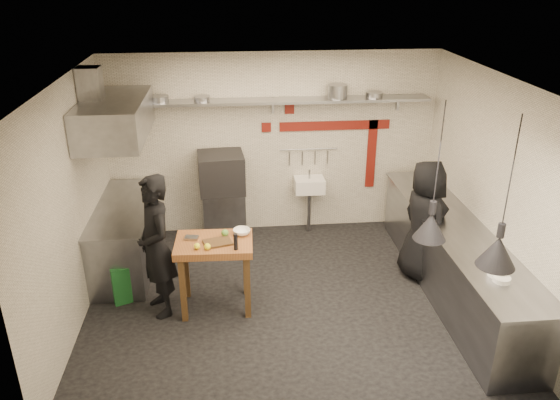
{
  "coord_description": "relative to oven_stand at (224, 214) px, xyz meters",
  "views": [
    {
      "loc": [
        -0.65,
        -5.88,
        3.98
      ],
      "look_at": [
        -0.06,
        0.3,
        1.26
      ],
      "focal_mm": 35.0,
      "sensor_mm": 36.0,
      "label": 1
    }
  ],
  "objects": [
    {
      "name": "veg_ball",
      "position": [
        0.04,
        -1.74,
        0.57
      ],
      "size": [
        0.12,
        0.12,
        0.09
      ],
      "primitive_type": "sphere",
      "rotation": [
        0.0,
        0.0,
        -0.39
      ],
      "color": "#5D9837",
      "rests_on": "prep_table"
    },
    {
      "name": "pepper_mill",
      "position": [
        0.16,
        -2.08,
        0.62
      ],
      "size": [
        0.06,
        0.06,
        0.2
      ],
      "primitive_type": "cylinder",
      "rotation": [
        0.0,
        0.0,
        -0.13
      ],
      "color": "black",
      "rests_on": "prep_table"
    },
    {
      "name": "combi_oven",
      "position": [
        -0.01,
        0.0,
        0.69
      ],
      "size": [
        0.71,
        0.67,
        0.58
      ],
      "primitive_type": "cube",
      "rotation": [
        0.0,
        0.0,
        0.08
      ],
      "color": "black",
      "rests_on": "oven_stand"
    },
    {
      "name": "bowl",
      "position": [
        0.24,
        -1.7,
        0.55
      ],
      "size": [
        0.22,
        0.22,
        0.07
      ],
      "primitive_type": "imported",
      "rotation": [
        0.0,
        0.0,
        -0.03
      ],
      "color": "white",
      "rests_on": "prep_table"
    },
    {
      "name": "lemon_a",
      "position": [
        -0.29,
        -2.03,
        0.56
      ],
      "size": [
        0.08,
        0.08,
        0.07
      ],
      "primitive_type": "sphere",
      "rotation": [
        0.0,
        0.0,
        0.17
      ],
      "color": "#FEFF1C",
      "rests_on": "prep_table"
    },
    {
      "name": "pan_mid_left",
      "position": [
        -0.24,
        0.15,
        1.78
      ],
      "size": [
        0.27,
        0.27,
        0.07
      ],
      "primitive_type": "cylinder",
      "rotation": [
        0.0,
        0.0,
        0.15
      ],
      "color": "gray",
      "rests_on": "back_shelf"
    },
    {
      "name": "floor",
      "position": [
        0.79,
        -1.77,
        -0.4
      ],
      "size": [
        5.0,
        5.0,
        0.0
      ],
      "primitive_type": "plane",
      "color": "black",
      "rests_on": "ground"
    },
    {
      "name": "hand_sink",
      "position": [
        1.34,
        0.15,
        0.38
      ],
      "size": [
        0.46,
        0.34,
        0.22
      ],
      "primitive_type": "cube",
      "color": "white",
      "rests_on": "wall_back"
    },
    {
      "name": "counter_left_top",
      "position": [
        -1.36,
        -0.72,
        0.52
      ],
      "size": [
        0.76,
        2.0,
        0.03
      ],
      "primitive_type": "cube",
      "color": "gray",
      "rests_on": "counter_left"
    },
    {
      "name": "counter_right",
      "position": [
        2.94,
        -1.77,
        0.05
      ],
      "size": [
        0.7,
        3.8,
        0.9
      ],
      "primitive_type": "cube",
      "color": "gray",
      "rests_on": "floor"
    },
    {
      "name": "red_band_vert",
      "position": [
        2.34,
        0.31,
        0.8
      ],
      "size": [
        0.14,
        0.02,
        1.1
      ],
      "primitive_type": "cube",
      "color": "maroon",
      "rests_on": "wall_back"
    },
    {
      "name": "oven_door",
      "position": [
        0.0,
        -0.28,
        0.69
      ],
      "size": [
        0.44,
        0.06,
        0.46
      ],
      "primitive_type": "cube",
      "rotation": [
        0.0,
        0.0,
        0.08
      ],
      "color": "maroon",
      "rests_on": "combi_oven"
    },
    {
      "name": "shelf_bracket_left",
      "position": [
        -1.11,
        0.3,
        1.62
      ],
      "size": [
        0.04,
        0.06,
        0.24
      ],
      "primitive_type": "cube",
      "color": "gray",
      "rests_on": "wall_back"
    },
    {
      "name": "hood_duct",
      "position": [
        -1.56,
        -0.72,
        2.15
      ],
      "size": [
        0.28,
        0.28,
        0.5
      ],
      "primitive_type": "cube",
      "color": "gray",
      "rests_on": "ceiling"
    },
    {
      "name": "small_bowl_right",
      "position": [
        2.89,
        -3.04,
        0.56
      ],
      "size": [
        0.23,
        0.23,
        0.05
      ],
      "primitive_type": "cylinder",
      "rotation": [
        0.0,
        0.0,
        0.26
      ],
      "color": "white",
      "rests_on": "counter_right_top"
    },
    {
      "name": "oven_stand",
      "position": [
        0.0,
        0.0,
        0.0
      ],
      "size": [
        0.67,
        0.62,
        0.8
      ],
      "primitive_type": "cube",
      "rotation": [
        0.0,
        0.0,
        0.08
      ],
      "color": "gray",
      "rests_on": "floor"
    },
    {
      "name": "pan_far_left",
      "position": [
        -0.84,
        0.15,
        1.79
      ],
      "size": [
        0.28,
        0.28,
        0.09
      ],
      "primitive_type": "cylinder",
      "rotation": [
        0.0,
        0.0,
        -0.1
      ],
      "color": "gray",
      "rests_on": "back_shelf"
    },
    {
      "name": "pan_right",
      "position": [
        2.28,
        0.15,
        1.78
      ],
      "size": [
        0.3,
        0.3,
        0.08
      ],
      "primitive_type": "cylinder",
      "rotation": [
        0.0,
        0.0,
        0.21
      ],
      "color": "gray",
      "rests_on": "back_shelf"
    },
    {
      "name": "red_tile_a",
      "position": [
        1.04,
        0.31,
        1.55
      ],
      "size": [
        0.14,
        0.02,
        0.14
      ],
      "primitive_type": "cube",
      "color": "maroon",
      "rests_on": "wall_back"
    },
    {
      "name": "back_shelf",
      "position": [
        0.79,
        0.15,
        1.72
      ],
      "size": [
        4.6,
        0.34,
        0.04
      ],
      "primitive_type": "cube",
      "color": "gray",
      "rests_on": "wall_back"
    },
    {
      "name": "shelf_bracket_right",
      "position": [
        2.69,
        0.3,
        1.62
      ],
      "size": [
        0.04,
        0.06,
        0.24
      ],
      "primitive_type": "cube",
      "color": "gray",
      "rests_on": "wall_back"
    },
    {
      "name": "utensil_rail",
      "position": [
        1.34,
        0.29,
        0.92
      ],
      "size": [
        0.9,
        0.02,
        0.02
      ],
      "primitive_type": "cylinder",
      "rotation": [
        0.0,
        1.57,
        0.0
      ],
      "color": "gray",
      "rests_on": "wall_back"
    },
    {
      "name": "wall_back",
      "position": [
        0.79,
        0.33,
        1.0
      ],
      "size": [
        5.0,
        0.04,
        2.8
      ],
      "primitive_type": "cube",
      "color": "silver",
      "rests_on": "floor"
    },
    {
      "name": "chef_right",
      "position": [
        2.66,
        -1.38,
        0.43
      ],
      "size": [
        0.74,
        0.93,
        1.67
      ],
      "primitive_type": "imported",
      "rotation": [
        0.0,
        0.0,
        1.86
      ],
      "color": "black",
      "rests_on": "floor"
    },
    {
      "name": "heat_lamp_far",
      "position": [
        2.61,
        -3.35,
        1.66
      ],
      "size": [
        0.46,
        0.46,
        1.49
      ],
      "primitive_type": null,
      "rotation": [
        0.0,
        0.0,
        -0.29
      ],
      "color": "black",
      "rests_on": "ceiling"
    },
    {
      "name": "red_band_horiz",
      "position": [
        1.74,
        0.31,
        1.28
      ],
      "size": [
        1.7,
        0.02,
        0.14
      ],
      "primitive_type": "cube",
      "color": "maroon",
      "rests_on": "wall_back"
    },
    {
      "name": "cutting_board",
      "position": [
        -0.05,
        -1.91,
        0.53
      ],
      "size": [
        0.37,
        0.3,
        0.02
      ],
      "primitive_type": "cube",
      "rotation": [
        0.0,
        0.0,
        0.26
      ],
      "color": "#4E361C",
      "rests_on": "prep_table"
    },
    {
      "name": "lemon_b",
      "position": [
        -0.17,
        -2.05,
        0.56
      ],
      "size": [
        0.09,
        0.09,
        0.08
      ],
      "primitive_type": "sphere",
      "rotation": [
        0.0,
        0.0,
        -0.16
      ],
      "color": "#FEFF1C",
      "rests_on": "prep_table"
    },
    {
      "name": "red_tile_b",
      "position": [
        0.69,
        0.31,
        1.28
      ],
      "size": [
        0.14,
        0.02,
        0.14
      ],
      "primitive_type": "cube",
      "color": "maroon",
      "rests_on": "wall_back"
    },
    {
      "name": "sink_tap",
      "position": [
        1.34,
        0.15,
        0.56
      ],
      "size": [
        0.03,
        0.03,
        0.14
      ],
      "primitive_type": "cylinder",
      "color": "gray",
      "rests_on": "hand_sink"
    },
    {
      "name": "oven_glass",
      "position": [
        0.01,
        -0.28,
        0.69
      ],
      "size": [
        0.36,
        0.04,
        0.34
      ],
      "primitive_type": "cube",
      "rotation": [
        0.0,
        0.0,
        0.08
      ],
      "color": "black",
      "rests_on": "oven_door"
    },
    {
      "name": "chef_left",
      "position": [
        -0.78,
        -1.87,
        0.49
      ],
      "size": [
        0.66,
        0.77,
        1.78
      ],
      "primitive_type": "imported",
      "rotation": [
        0.0,
        0.0,
        -1.14
      ],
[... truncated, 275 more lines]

